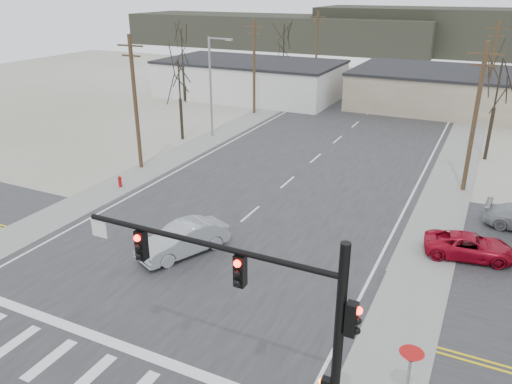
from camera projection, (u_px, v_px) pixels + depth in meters
ground at (177, 277)px, 24.29m from camera, size 140.00×140.00×0.00m
main_road at (293, 178)px, 36.74m from camera, size 18.00×110.00×0.05m
cross_road at (177, 277)px, 24.28m from camera, size 90.00×10.00×0.04m
sidewalk_left at (205, 142)px, 45.17m from camera, size 3.00×90.00×0.06m
sidewalk_right at (452, 179)px, 36.61m from camera, size 3.00×90.00×0.06m
traffic_signal_mast at (275, 308)px, 14.15m from camera, size 8.95×0.43×7.20m
fire_hydrant at (120, 182)px, 34.88m from camera, size 0.24×0.24×0.87m
yield_sign at (411, 360)px, 15.94m from camera, size 0.80×0.80×2.35m
building_left_far at (250, 79)px, 63.12m from camera, size 22.30×12.30×4.50m
building_right_far at (473, 91)px, 55.98m from camera, size 26.30×14.30×4.30m
upole_left_b at (135, 101)px, 36.90m from camera, size 2.20×0.30×10.00m
upole_left_c at (254, 65)px, 53.52m from camera, size 2.20×0.30×10.00m
upole_left_d at (317, 47)px, 70.14m from camera, size 2.20×0.30×10.00m
upole_right_a at (475, 116)px, 32.60m from camera, size 2.20×0.30×10.00m
upole_right_b at (491, 70)px, 50.87m from camera, size 2.20×0.30×10.00m
streetlight_main at (212, 82)px, 44.98m from camera, size 2.40×0.25×9.00m
tree_left_near at (179, 82)px, 44.15m from camera, size 3.30×3.30×7.35m
tree_right_mid at (498, 86)px, 38.57m from camera, size 3.74×3.74×8.33m
tree_left_far at (284, 42)px, 65.76m from camera, size 3.96×3.96×8.82m
tree_left_mid at (182, 48)px, 59.02m from camera, size 3.96×3.96×8.82m
hill_left at (277, 32)px, 113.53m from camera, size 70.00×18.00×7.00m
sedan_crossing at (183, 239)px, 26.09m from camera, size 3.62×5.22×1.63m
car_far_a at (426, 91)px, 62.76m from camera, size 3.20×6.13×1.70m
car_far_b at (408, 72)px, 77.41m from camera, size 2.16×4.14×1.34m
car_parked_red at (469, 246)px, 25.79m from camera, size 4.80×2.83×1.25m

